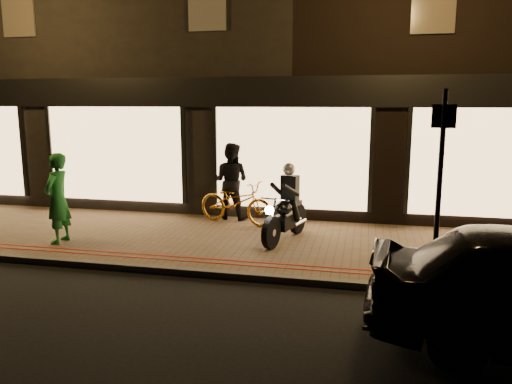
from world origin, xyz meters
TOP-DOWN VIEW (x-y plane):
  - ground at (0.00, 0.00)m, footprint 90.00×90.00m
  - sidewalk at (0.00, 2.00)m, footprint 50.00×4.00m
  - kerb_stone at (0.00, 0.05)m, footprint 50.00×0.14m
  - red_kerb_lines at (0.00, 0.55)m, footprint 50.00×0.26m
  - building_row at (-0.00, 8.99)m, footprint 48.00×10.11m
  - motorcycle at (0.18, 2.20)m, footprint 0.78×1.90m
  - sign_post at (2.84, 0.25)m, footprint 0.35×0.09m
  - bicycle_gold at (-1.18, 3.34)m, footprint 2.05×1.22m
  - person_green at (-4.25, 1.03)m, footprint 0.45×0.67m
  - person_dark at (-1.42, 3.80)m, footprint 0.99×0.83m

SIDE VIEW (x-z plane):
  - ground at x=0.00m, z-range 0.00..0.00m
  - sidewalk at x=0.00m, z-range 0.00..0.12m
  - kerb_stone at x=0.00m, z-range 0.00..0.12m
  - red_kerb_lines at x=0.00m, z-range 0.12..0.13m
  - bicycle_gold at x=-1.18m, z-range 0.12..1.14m
  - motorcycle at x=0.18m, z-range -0.06..1.53m
  - person_green at x=-4.25m, z-range 0.12..1.93m
  - person_dark at x=-1.42m, z-range 0.12..1.96m
  - sign_post at x=2.84m, z-range 0.30..3.30m
  - building_row at x=0.00m, z-range 0.00..8.50m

